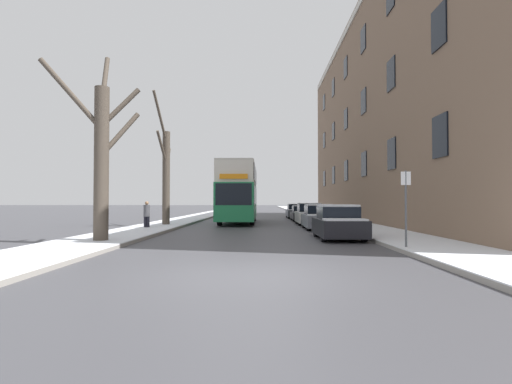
% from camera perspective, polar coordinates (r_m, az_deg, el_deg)
% --- Properties ---
extents(ground_plane, '(320.00, 320.00, 0.00)m').
position_cam_1_polar(ground_plane, '(9.08, -1.05, -11.85)').
color(ground_plane, '#424247').
extents(sidewalk_left, '(3.07, 130.00, 0.16)m').
position_cam_1_polar(sidewalk_left, '(62.29, -5.10, -2.77)').
color(sidewalk_left, gray).
rests_on(sidewalk_left, ground).
extents(sidewalk_right, '(3.07, 130.00, 0.16)m').
position_cam_1_polar(sidewalk_right, '(62.23, 6.45, -2.77)').
color(sidewalk_right, gray).
rests_on(sidewalk_right, ground).
extents(terrace_facade_right, '(9.10, 42.80, 17.33)m').
position_cam_1_polar(terrace_facade_right, '(35.31, 21.10, 10.21)').
color(terrace_facade_right, '#7A604C').
rests_on(terrace_facade_right, ground).
extents(bare_tree_left_0, '(3.54, 2.00, 7.64)m').
position_cam_1_polar(bare_tree_left_0, '(16.64, -21.23, 4.99)').
color(bare_tree_left_0, '#4C4238').
rests_on(bare_tree_left_0, ground).
extents(bare_tree_left_1, '(0.70, 4.21, 8.49)m').
position_cam_1_polar(bare_tree_left_1, '(26.68, -12.77, 2.61)').
color(bare_tree_left_1, '#4C4238').
rests_on(bare_tree_left_1, ground).
extents(double_decker_bus, '(2.59, 10.77, 4.41)m').
position_cam_1_polar(double_decker_bus, '(30.55, -2.49, 0.24)').
color(double_decker_bus, '#1E7A47').
rests_on(double_decker_bus, ground).
extents(parked_car_0, '(1.87, 3.92, 1.51)m').
position_cam_1_polar(parked_car_0, '(17.87, 11.68, -4.39)').
color(parked_car_0, black).
rests_on(parked_car_0, ground).
extents(parked_car_1, '(1.73, 3.99, 1.49)m').
position_cam_1_polar(parked_car_1, '(23.86, 8.96, -3.65)').
color(parked_car_1, slate).
rests_on(parked_car_1, ground).
extents(parked_car_2, '(1.78, 3.95, 1.53)m').
position_cam_1_polar(parked_car_2, '(28.67, 7.61, -3.23)').
color(parked_car_2, silver).
rests_on(parked_car_2, ground).
extents(parked_car_3, '(1.70, 4.35, 1.30)m').
position_cam_1_polar(parked_car_3, '(34.25, 6.52, -3.08)').
color(parked_car_3, black).
rests_on(parked_car_3, ground).
extents(parked_car_4, '(1.89, 4.46, 1.40)m').
position_cam_1_polar(parked_car_4, '(39.44, 5.78, -2.78)').
color(parked_car_4, '#474C56').
rests_on(parked_car_4, ground).
extents(pedestrian_left_sidewalk, '(0.36, 0.36, 1.66)m').
position_cam_1_polar(pedestrian_left_sidewalk, '(23.91, -15.35, -3.07)').
color(pedestrian_left_sidewalk, black).
rests_on(pedestrian_left_sidewalk, ground).
extents(street_sign_post, '(0.32, 0.07, 2.66)m').
position_cam_1_polar(street_sign_post, '(14.00, 20.62, -1.79)').
color(street_sign_post, '#4C4F54').
rests_on(street_sign_post, ground).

